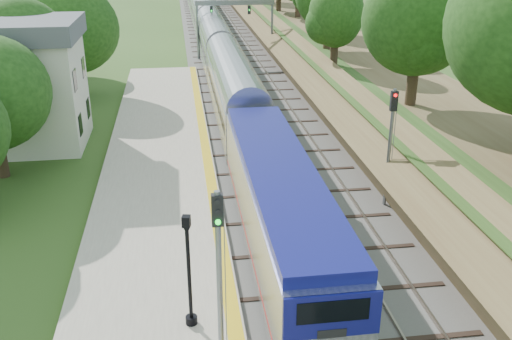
{
  "coord_description": "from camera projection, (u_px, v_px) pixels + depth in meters",
  "views": [
    {
      "loc": [
        -3.8,
        -6.7,
        12.92
      ],
      "look_at": [
        -0.5,
        17.13,
        2.8
      ],
      "focal_mm": 40.0,
      "sensor_mm": 36.0,
      "label": 1
    }
  ],
  "objects": [
    {
      "name": "trackbed",
      "position": [
        227.0,
        50.0,
        66.62
      ],
      "size": [
        9.5,
        170.0,
        0.28
      ],
      "color": "#4C4944",
      "rests_on": "ground"
    },
    {
      "name": "platform",
      "position": [
        156.0,
        239.0,
        25.49
      ],
      "size": [
        6.4,
        68.0,
        0.38
      ],
      "primitive_type": "cube",
      "color": "#A19481",
      "rests_on": "ground"
    },
    {
      "name": "yellow_stripe",
      "position": [
        219.0,
        231.0,
        25.77
      ],
      "size": [
        0.55,
        68.0,
        0.01
      ],
      "primitive_type": "cube",
      "color": "gold",
      "rests_on": "platform"
    },
    {
      "name": "embankment",
      "position": [
        297.0,
        32.0,
        66.95
      ],
      "size": [
        10.64,
        170.0,
        11.7
      ],
      "color": "brown",
      "rests_on": "ground"
    },
    {
      "name": "station_building",
      "position": [
        14.0,
        84.0,
        35.64
      ],
      "size": [
        8.6,
        6.6,
        8.0
      ],
      "color": "beige",
      "rests_on": "ground"
    },
    {
      "name": "signal_gantry",
      "position": [
        235.0,
        14.0,
        60.26
      ],
      "size": [
        8.4,
        0.38,
        6.2
      ],
      "color": "slate",
      "rests_on": "ground"
    },
    {
      "name": "trees_behind_platform",
      "position": [
        26.0,
        120.0,
        27.31
      ],
      "size": [
        7.82,
        53.32,
        7.21
      ],
      "color": "#332316",
      "rests_on": "ground"
    },
    {
      "name": "train",
      "position": [
        209.0,
        32.0,
        65.99
      ],
      "size": [
        2.78,
        111.69,
        4.09
      ],
      "color": "black",
      "rests_on": "trackbed"
    },
    {
      "name": "lamppost_far",
      "position": [
        189.0,
        278.0,
        19.0
      ],
      "size": [
        0.41,
        0.41,
        4.17
      ],
      "color": "black",
      "rests_on": "platform"
    },
    {
      "name": "signal_platform",
      "position": [
        219.0,
        259.0,
        16.89
      ],
      "size": [
        0.34,
        0.27,
        5.78
      ],
      "color": "slate",
      "rests_on": "platform"
    },
    {
      "name": "signal_farside",
      "position": [
        391.0,
        136.0,
        27.48
      ],
      "size": [
        0.33,
        0.26,
        5.98
      ],
      "color": "slate",
      "rests_on": "ground"
    }
  ]
}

